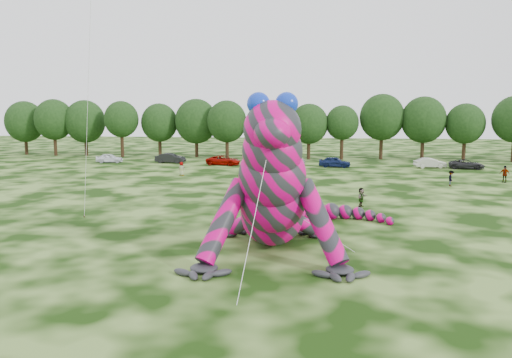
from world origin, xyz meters
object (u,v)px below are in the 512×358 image
Objects in this scene: tree_4 at (160,130)px; tree_8 at (309,132)px; car_1 at (170,158)px; car_2 at (224,160)px; tree_3 at (122,129)px; spectator_5 at (361,197)px; tree_0 at (25,128)px; car_3 at (288,159)px; spectator_1 at (276,184)px; car_5 at (430,163)px; flying_kite at (91,2)px; tree_2 at (85,128)px; tree_9 at (342,133)px; tree_11 at (423,128)px; car_6 at (467,164)px; inflatable_gecko at (273,170)px; spectator_4 at (181,169)px; spectator_2 at (451,178)px; car_4 at (335,162)px; tree_5 at (196,128)px; tree_7 at (273,130)px; tree_1 at (54,127)px; spectator_0 at (253,187)px; spectator_3 at (505,174)px; tree_10 at (382,127)px; car_0 at (109,158)px; tree_6 at (227,130)px; tree_12 at (465,132)px.

tree_4 is 1.01× the size of tree_8.
car_1 is 8.68m from car_2.
spectator_5 is (36.78, -39.67, -3.93)m from tree_3.
tree_3 reaches higher than tree_8.
tree_0 is 48.72m from car_3.
spectator_1 is at bearing 169.33° from car_3.
flying_kite is at bearing 132.89° from car_5.
car_2 is at bearing -24.18° from tree_2.
car_1 reaches higher than car_3.
tree_9 is at bearing -72.53° from spectator_1.
tree_11 is 2.19× the size of car_6.
spectator_4 is (-13.95, 29.48, -3.59)m from inflatable_gecko.
tree_4 is at bearing 61.20° from spectator_2.
tree_11 is at bearing 1.20° from spectator_2.
flying_kite is 3.86× the size of car_4.
tree_5 reaches higher than spectator_4.
tree_7 reaches higher than tree_4.
car_6 is (65.70, -11.76, -4.27)m from tree_1.
tree_11 reaches higher than inflatable_gecko.
spectator_0 is at bearing -96.94° from tree_8.
spectator_2 is at bearing -113.23° from spectator_3.
tree_0 reaches higher than spectator_2.
tree_11 is at bearing 10.17° from spectator_5.
spectator_3 reaches higher than car_4.
tree_9 is at bearing -168.98° from tree_10.
tree_5 is at bearing 172.87° from tree_7.
car_0 is at bearing -136.37° from tree_5.
tree_6 is at bearing -175.06° from spectator_3.
car_3 is at bearing -110.23° from tree_8.
tree_5 is at bearing 6.20° from tree_3.
spectator_0 is (46.04, -37.58, -3.93)m from tree_0.
tree_0 is 23.71m from car_0.
car_0 is (-41.48, -10.59, -4.57)m from tree_10.
tree_1 is at bearing 175.55° from tree_3.
tree_8 is (38.80, -1.78, -0.35)m from tree_2.
tree_1 is at bearing 149.72° from spectator_0.
car_3 is at bearing -11.67° from tree_0.
tree_6 is 22.36m from spectator_4.
car_4 is 22.06m from spectator_3.
tree_9 is at bearing 27.49° from spectator_5.
car_3 is at bearing -11.80° from tree_1.
tree_5 reaches higher than tree_0.
car_5 is at bearing -11.91° from tree_3.
tree_0 is at bearing 72.32° from spectator_2.
spectator_1 is at bearing -127.28° from tree_12.
tree_8 is at bearing -2.62° from tree_2.
tree_6 is 36.39m from spectator_0.
tree_6 is 13.34m from tree_8.
tree_8 is 1.99× the size of car_1.
car_1 is at bearing 77.79° from car_5.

